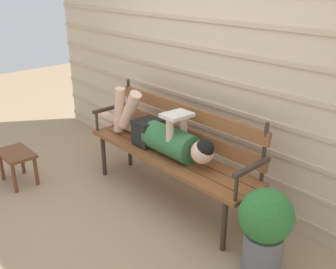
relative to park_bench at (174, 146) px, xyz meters
The scene contains 6 objects.
ground_plane 0.56m from the park_bench, 90.00° to the right, with size 12.00×12.00×0.00m, color tan.
house_siding 0.70m from the park_bench, 90.00° to the left, with size 5.00×0.08×2.17m.
park_bench is the anchor object (origin of this frame).
reclining_person 0.16m from the park_bench, 147.84° to the right, with size 1.66×0.25×0.50m.
footstool 1.58m from the park_bench, 142.46° to the right, with size 0.41×0.27×0.33m.
potted_plant 1.14m from the park_bench, 10.17° to the right, with size 0.37×0.37×0.64m.
Camera 1 is at (2.23, -1.89, 1.91)m, focal length 40.66 mm.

